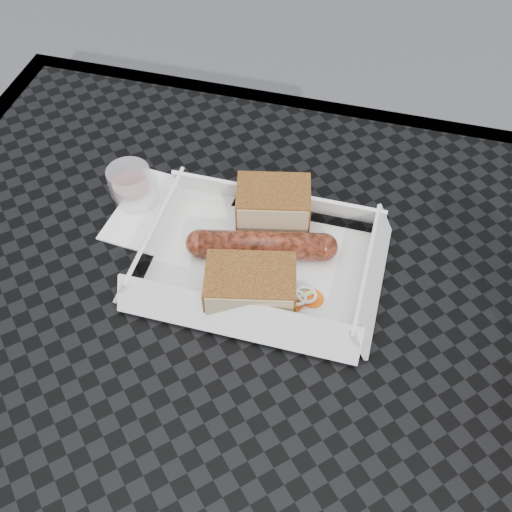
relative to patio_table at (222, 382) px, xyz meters
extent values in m
cube|color=black|center=(0.00, 0.00, 0.07)|extent=(0.80, 0.80, 0.01)
cube|color=black|center=(0.00, 0.39, 0.06)|extent=(0.80, 0.03, 0.03)
cylinder|color=black|center=(-0.35, 0.35, -0.30)|extent=(0.03, 0.03, 0.73)
cylinder|color=black|center=(0.35, 0.35, -0.30)|extent=(0.03, 0.03, 0.73)
cube|color=white|center=(0.01, 0.10, 0.08)|extent=(0.22, 0.15, 0.00)
cylinder|color=maroon|center=(0.01, 0.12, 0.09)|extent=(0.13, 0.06, 0.03)
sphere|color=maroon|center=(0.08, 0.13, 0.09)|extent=(0.03, 0.03, 0.03)
sphere|color=maroon|center=(-0.05, 0.10, 0.09)|extent=(0.03, 0.03, 0.03)
cube|color=brown|center=(0.01, 0.16, 0.10)|extent=(0.09, 0.07, 0.05)
cube|color=brown|center=(0.02, 0.05, 0.10)|extent=(0.10, 0.08, 0.04)
cylinder|color=#ED550A|center=(0.06, 0.07, 0.08)|extent=(0.02, 0.02, 0.00)
torus|color=white|center=(0.07, 0.06, 0.08)|extent=(0.02, 0.02, 0.00)
cube|color=#B2D17F|center=(0.07, 0.07, 0.08)|extent=(0.02, 0.02, 0.00)
cube|color=white|center=(-0.10, 0.15, 0.08)|extent=(0.13, 0.13, 0.00)
cylinder|color=maroon|center=(-0.16, 0.17, 0.09)|extent=(0.05, 0.05, 0.03)
cylinder|color=silver|center=(-0.15, 0.16, 0.09)|extent=(0.05, 0.05, 0.03)
camera|label=1|loc=(0.12, -0.31, 0.60)|focal=45.00mm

